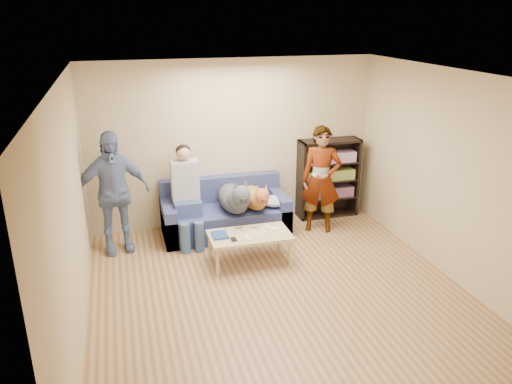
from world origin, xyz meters
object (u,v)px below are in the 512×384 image
object	(u,v)px
bookshelf	(328,176)
person_standing_right	(321,180)
camera_silver	(239,230)
dog_tan	(255,198)
coffee_table	(250,237)
dog_gray	(235,198)
person_seated	(186,191)
notebook_blue	(220,235)
sofa	(225,215)
person_standing_left	(113,193)

from	to	relation	value
bookshelf	person_standing_right	bearing A→B (deg)	-123.24
camera_silver	dog_tan	distance (m)	0.86
camera_silver	dog_tan	bearing A→B (deg)	58.92
camera_silver	coffee_table	size ratio (longest dim) A/B	0.10
dog_gray	coffee_table	distance (m)	0.85
camera_silver	bookshelf	bearing A→B (deg)	33.11
dog_tan	person_seated	bearing A→B (deg)	174.57
person_seated	bookshelf	size ratio (longest dim) A/B	1.13
notebook_blue	dog_gray	distance (m)	0.88
dog_tan	bookshelf	size ratio (longest dim) A/B	0.87
sofa	person_seated	distance (m)	0.78
dog_tan	coffee_table	distance (m)	0.93
notebook_blue	bookshelf	distance (m)	2.44
person_standing_right	camera_silver	bearing A→B (deg)	-132.80
person_standing_right	dog_tan	world-z (taller)	person_standing_right
dog_gray	bookshelf	distance (m)	1.76
notebook_blue	bookshelf	size ratio (longest dim) A/B	0.20
dog_gray	dog_tan	world-z (taller)	dog_gray
dog_gray	camera_silver	bearing A→B (deg)	-99.16
notebook_blue	bookshelf	xyz separation A→B (m)	(2.09, 1.25, 0.25)
person_seated	bookshelf	bearing A→B (deg)	8.58
dog_tan	dog_gray	bearing A→B (deg)	-173.88
notebook_blue	dog_tan	xyz separation A→B (m)	(0.71, 0.79, 0.17)
person_standing_left	dog_gray	distance (m)	1.74
sofa	bookshelf	bearing A→B (deg)	7.40
sofa	dog_gray	distance (m)	0.46
person_standing_left	person_standing_right	bearing A→B (deg)	-11.82
dog_tan	notebook_blue	bearing A→B (deg)	-132.11
bookshelf	person_standing_left	bearing A→B (deg)	-172.91
person_standing_left	dog_tan	bearing A→B (deg)	-10.62
dog_tan	person_standing_right	bearing A→B (deg)	-4.51
notebook_blue	dog_gray	world-z (taller)	dog_gray
person_seated	coffee_table	bearing A→B (deg)	-53.10
notebook_blue	person_standing_right	bearing A→B (deg)	22.26
person_standing_left	sofa	distance (m)	1.73
camera_silver	dog_tan	world-z (taller)	dog_tan
sofa	dog_tan	xyz separation A→B (m)	(0.43, -0.22, 0.32)
person_standing_right	bookshelf	bearing A→B (deg)	80.20
camera_silver	bookshelf	distance (m)	2.17
sofa	bookshelf	world-z (taller)	bookshelf
camera_silver	dog_gray	bearing A→B (deg)	80.84
sofa	notebook_blue	bearing A→B (deg)	-105.71
person_standing_left	person_seated	size ratio (longest dim) A/B	1.19
camera_silver	notebook_blue	bearing A→B (deg)	-165.96
notebook_blue	camera_silver	bearing A→B (deg)	14.04
sofa	dog_tan	world-z (taller)	dog_tan
person_standing_right	notebook_blue	xyz separation A→B (m)	(-1.73, -0.71, -0.39)
dog_tan	sofa	bearing A→B (deg)	152.50
dog_gray	bookshelf	xyz separation A→B (m)	(1.69, 0.49, 0.03)
dog_gray	bookshelf	world-z (taller)	bookshelf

